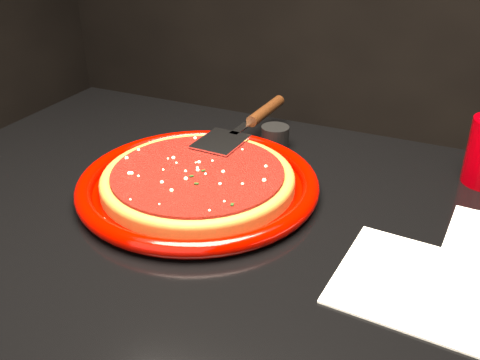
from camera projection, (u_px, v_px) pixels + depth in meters
name	position (u px, v px, depth m)	size (l,w,h in m)	color
plate	(198.00, 184.00, 0.86)	(0.39, 0.39, 0.03)	#720300
pizza_crust	(198.00, 181.00, 0.86)	(0.31, 0.31, 0.02)	brown
pizza_crust_rim	(198.00, 177.00, 0.85)	(0.31, 0.31, 0.02)	brown
pizza_sauce	(198.00, 174.00, 0.85)	(0.27, 0.27, 0.01)	maroon
parmesan_dusting	(198.00, 170.00, 0.85)	(0.27, 0.27, 0.01)	beige
basil_flecks	(198.00, 170.00, 0.85)	(0.24, 0.24, 0.00)	black
pizza_server	(246.00, 123.00, 0.99)	(0.09, 0.32, 0.02)	silver
napkin_a	(413.00, 282.00, 0.66)	(0.18, 0.18, 0.00)	silver
ramekin	(275.00, 137.00, 1.01)	(0.05, 0.05, 0.04)	black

